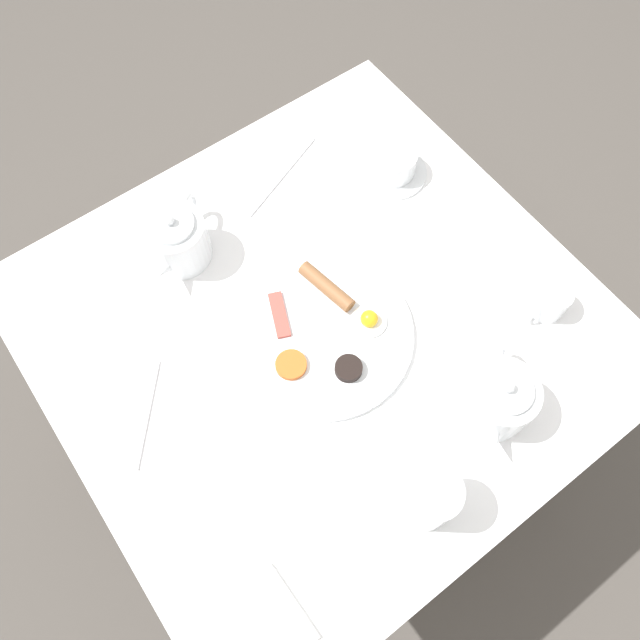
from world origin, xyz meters
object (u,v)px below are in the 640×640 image
Objects in this scene: teapot_near at (177,239)px; water_glass_tall at (429,498)px; fork_by_plate at (145,414)px; creamer_jug at (549,301)px; knife_by_plate at (281,175)px; teapot_far at (499,399)px; breakfast_plate at (324,332)px; napkin_folded at (272,618)px; teacup_with_saucer_left at (394,164)px.

teapot_near is 1.38× the size of water_glass_tall.
creamer_jug is at bearing 159.59° from fork_by_plate.
creamer_jug is 0.56m from knife_by_plate.
teapot_far is 1.82× the size of creamer_jug.
teapot_far is 0.57m from fork_by_plate.
water_glass_tall is at bearing 126.03° from fork_by_plate.
creamer_jug is at bearing 93.30° from teapot_near.
creamer_jug reaches higher than breakfast_plate.
breakfast_plate is at bearing -135.92° from napkin_folded.
napkin_folded is at bearing -35.40° from teapot_far.
teacup_with_saucer_left is 1.16× the size of water_glass_tall.
teapot_near reaches higher than creamer_jug.
napkin_folded is (0.33, 0.32, -0.00)m from breakfast_plate.
fork_by_plate is at bearing -20.41° from creamer_jug.
teacup_with_saucer_left is 0.82m from napkin_folded.
creamer_jug is at bearing 94.21° from teacup_with_saucer_left.
creamer_jug is (-0.34, 0.19, 0.02)m from breakfast_plate.
fork_by_plate is at bearing -90.49° from napkin_folded.
fork_by_plate is at bearing 12.69° from teacup_with_saucer_left.
breakfast_plate is at bearing -103.04° from teapot_far.
teacup_with_saucer_left is (-0.17, -0.47, -0.02)m from teapot_far.
water_glass_tall is at bearing 55.83° from teapot_near.
fork_by_plate is (0.32, -0.06, -0.01)m from breakfast_plate.
fork_by_plate is (0.67, -0.25, -0.03)m from creamer_jug.
water_glass_tall is at bearing -25.64° from teapot_far.
fork_by_plate is (-0.00, -0.37, -0.00)m from napkin_folded.
breakfast_plate is 2.71× the size of water_glass_tall.
breakfast_plate reaches higher than fork_by_plate.
breakfast_plate is at bearing 32.47° from teacup_with_saucer_left.
napkin_folded is (0.28, -0.01, -0.05)m from water_glass_tall.
teacup_with_saucer_left is at bearing -167.31° from fork_by_plate.
teacup_with_saucer_left is 1.54× the size of creamer_jug.
teapot_near is at bearing -105.94° from teapot_far.
creamer_jug is (-0.20, -0.08, -0.02)m from teapot_far.
teapot_far is 0.74× the size of knife_by_plate.
water_glass_tall is 0.47m from fork_by_plate.
teapot_far is at bearing 144.90° from fork_by_plate.
teapot_far reaches higher than water_glass_tall.
teapot_near is 0.61m from water_glass_tall.
teapot_far is 0.20m from water_glass_tall.
knife_by_plate is at bearing -105.60° from water_glass_tall.
breakfast_plate is 0.31m from teapot_near.
teapot_near is 1.29× the size of napkin_folded.
knife_by_plate is (-0.25, -0.04, -0.05)m from teapot_near.
knife_by_plate is (-0.18, -0.65, -0.06)m from water_glass_tall.
breakfast_plate is 0.33m from fork_by_plate.
teapot_near reaches higher than fork_by_plate.
water_glass_tall is (0.36, 0.52, 0.03)m from teacup_with_saucer_left.
water_glass_tall reaches higher than breakfast_plate.
teapot_far reaches higher than fork_by_plate.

